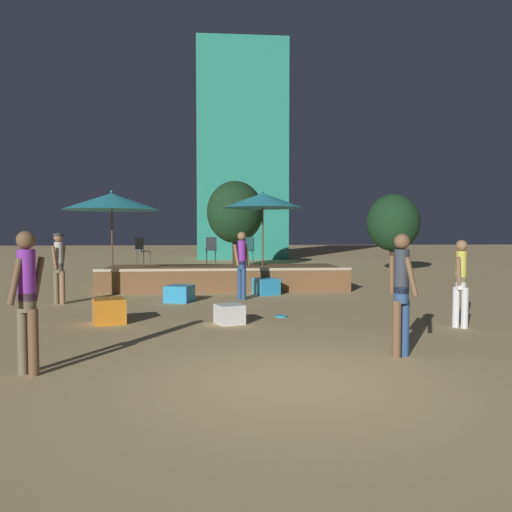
# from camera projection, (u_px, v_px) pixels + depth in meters

# --- Properties ---
(ground_plane) EXTENTS (120.00, 120.00, 0.00)m
(ground_plane) POSITION_uv_depth(u_px,v_px,m) (294.00, 382.00, 6.07)
(ground_plane) COLOR tan
(wooden_deck) EXTENTS (7.64, 3.13, 0.74)m
(wooden_deck) POSITION_uv_depth(u_px,v_px,m) (224.00, 277.00, 16.30)
(wooden_deck) COLOR brown
(wooden_deck) RESTS_ON ground
(patio_umbrella_0) EXTENTS (2.84, 2.84, 3.04)m
(patio_umbrella_0) POSITION_uv_depth(u_px,v_px,m) (112.00, 202.00, 14.63)
(patio_umbrella_0) COLOR brown
(patio_umbrella_0) RESTS_ON ground
(patio_umbrella_1) EXTENTS (2.44, 2.44, 3.07)m
(patio_umbrella_1) POSITION_uv_depth(u_px,v_px,m) (263.00, 201.00, 15.00)
(patio_umbrella_1) COLOR brown
(patio_umbrella_1) RESTS_ON ground
(cube_seat_0) EXTENTS (0.75, 0.75, 0.50)m
(cube_seat_0) POSITION_uv_depth(u_px,v_px,m) (109.00, 311.00, 9.94)
(cube_seat_0) COLOR orange
(cube_seat_0) RESTS_ON ground
(cube_seat_1) EXTENTS (0.64, 0.64, 0.39)m
(cube_seat_1) POSITION_uv_depth(u_px,v_px,m) (229.00, 314.00, 9.91)
(cube_seat_1) COLOR white
(cube_seat_1) RESTS_ON ground
(cube_seat_2) EXTENTS (0.82, 0.82, 0.47)m
(cube_seat_2) POSITION_uv_depth(u_px,v_px,m) (266.00, 286.00, 14.47)
(cube_seat_2) COLOR #2D9EDB
(cube_seat_2) RESTS_ON ground
(cube_seat_3) EXTENTS (0.80, 0.80, 0.43)m
(cube_seat_3) POSITION_uv_depth(u_px,v_px,m) (179.00, 294.00, 12.97)
(cube_seat_3) COLOR #2D9EDB
(cube_seat_3) RESTS_ON ground
(person_0) EXTENTS (0.39, 0.43, 1.67)m
(person_0) POSITION_uv_depth(u_px,v_px,m) (461.00, 281.00, 9.46)
(person_0) COLOR white
(person_0) RESTS_ON ground
(person_1) EXTENTS (0.32, 0.49, 1.80)m
(person_1) POSITION_uv_depth(u_px,v_px,m) (401.00, 289.00, 7.25)
(person_1) COLOR #2D4C7F
(person_1) RESTS_ON ground
(person_2) EXTENTS (0.30, 0.53, 1.80)m
(person_2) POSITION_uv_depth(u_px,v_px,m) (59.00, 263.00, 12.55)
(person_2) COLOR #997051
(person_2) RESTS_ON ground
(person_3) EXTENTS (0.50, 0.37, 1.82)m
(person_3) POSITION_uv_depth(u_px,v_px,m) (242.00, 262.00, 13.39)
(person_3) COLOR #2D4C7F
(person_3) RESTS_ON ground
(person_4) EXTENTS (0.34, 0.56, 1.84)m
(person_4) POSITION_uv_depth(u_px,v_px,m) (27.00, 295.00, 6.34)
(person_4) COLOR brown
(person_4) RESTS_ON ground
(bistro_chair_0) EXTENTS (0.48, 0.48, 0.90)m
(bistro_chair_0) POSITION_uv_depth(u_px,v_px,m) (248.00, 248.00, 16.61)
(bistro_chair_0) COLOR #1E4C47
(bistro_chair_0) RESTS_ON wooden_deck
(bistro_chair_1) EXTENTS (0.48, 0.48, 0.90)m
(bistro_chair_1) POSITION_uv_depth(u_px,v_px,m) (141.00, 248.00, 16.07)
(bistro_chair_1) COLOR #47474C
(bistro_chair_1) RESTS_ON wooden_deck
(bistro_chair_2) EXTENTS (0.40, 0.40, 0.90)m
(bistro_chair_2) POSITION_uv_depth(u_px,v_px,m) (211.00, 247.00, 17.01)
(bistro_chair_2) COLOR #2D3338
(bistro_chair_2) RESTS_ON wooden_deck
(frisbee_disc) EXTENTS (0.26, 0.26, 0.03)m
(frisbee_disc) POSITION_uv_depth(u_px,v_px,m) (281.00, 316.00, 10.68)
(frisbee_disc) COLOR #33B2D8
(frisbee_disc) RESTS_ON ground
(background_tree_0) EXTENTS (2.77, 2.77, 4.30)m
(background_tree_0) POSITION_uv_depth(u_px,v_px,m) (235.00, 212.00, 24.50)
(background_tree_0) COLOR #3D2B1C
(background_tree_0) RESTS_ON ground
(background_tree_1) EXTENTS (2.36, 2.36, 3.53)m
(background_tree_1) POSITION_uv_depth(u_px,v_px,m) (393.00, 223.00, 22.63)
(background_tree_1) COLOR #3D2B1C
(background_tree_1) RESTS_ON ground
(distant_building) EXTENTS (5.91, 3.56, 14.23)m
(distant_building) POSITION_uv_depth(u_px,v_px,m) (242.00, 153.00, 33.47)
(distant_building) COLOR teal
(distant_building) RESTS_ON ground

